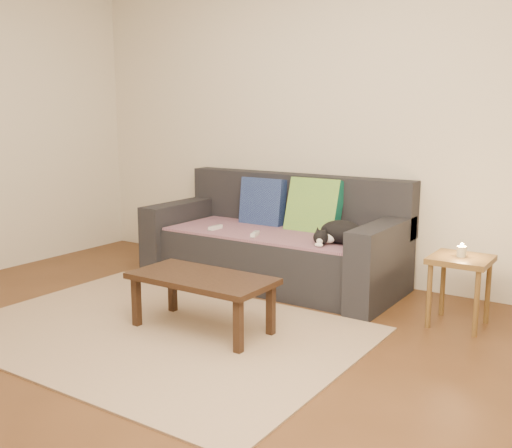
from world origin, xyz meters
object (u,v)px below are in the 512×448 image
object	(u,v)px
wii_remote_b	(255,234)
coffee_table	(202,283)
sofa	(276,245)
side_table	(460,269)
wii_remote_a	(216,228)
cat	(340,233)

from	to	relation	value
wii_remote_b	coffee_table	size ratio (longest dim) A/B	0.16
wii_remote_b	coffee_table	bearing A→B (deg)	174.05
sofa	wii_remote_b	world-z (taller)	sofa
side_table	coffee_table	world-z (taller)	side_table
wii_remote_b	side_table	world-z (taller)	wii_remote_b
wii_remote_a	coffee_table	bearing A→B (deg)	-146.69
wii_remote_b	side_table	distance (m)	1.56
wii_remote_b	side_table	size ratio (longest dim) A/B	0.32
cat	wii_remote_a	size ratio (longest dim) A/B	2.74
cat	wii_remote_b	bearing A→B (deg)	167.24
wii_remote_b	coffee_table	world-z (taller)	wii_remote_b
coffee_table	wii_remote_a	bearing A→B (deg)	123.11
wii_remote_a	wii_remote_b	bearing A→B (deg)	-95.61
sofa	wii_remote_a	world-z (taller)	sofa
side_table	coffee_table	bearing A→B (deg)	-142.58
side_table	wii_remote_b	bearing A→B (deg)	-176.75
sofa	coffee_table	world-z (taller)	sofa
cat	side_table	world-z (taller)	cat
cat	sofa	bearing A→B (deg)	141.09
sofa	coffee_table	bearing A→B (deg)	-80.14
sofa	wii_remote_a	xyz separation A→B (m)	(-0.42, -0.27, 0.15)
sofa	side_table	world-z (taller)	sofa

